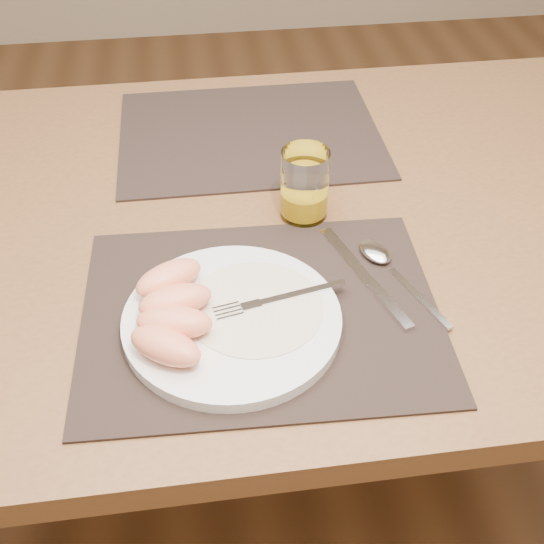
{
  "coord_description": "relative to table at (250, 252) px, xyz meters",
  "views": [
    {
      "loc": [
        -0.08,
        -0.83,
        1.36
      ],
      "look_at": [
        0.01,
        -0.17,
        0.77
      ],
      "focal_mm": 45.0,
      "sensor_mm": 36.0,
      "label": 1
    }
  ],
  "objects": [
    {
      "name": "fork",
      "position": [
        0.0,
        -0.22,
        0.11
      ],
      "size": [
        0.17,
        0.05,
        0.0
      ],
      "color": "silver",
      "rests_on": "plate"
    },
    {
      "name": "juice_glass",
      "position": [
        0.08,
        -0.03,
        0.13
      ],
      "size": [
        0.07,
        0.07,
        0.11
      ],
      "color": "white",
      "rests_on": "placemat_near"
    },
    {
      "name": "placemat_far",
      "position": [
        0.03,
        0.22,
        0.09
      ],
      "size": [
        0.45,
        0.35,
        0.0
      ],
      "primitive_type": "cube",
      "rotation": [
        0.0,
        0.0,
        -0.01
      ],
      "color": "black",
      "rests_on": "table"
    },
    {
      "name": "table",
      "position": [
        0.0,
        0.0,
        0.0
      ],
      "size": [
        1.4,
        0.9,
        0.75
      ],
      "color": "brown",
      "rests_on": "ground"
    },
    {
      "name": "plate",
      "position": [
        -0.05,
        -0.24,
        0.1
      ],
      "size": [
        0.27,
        0.27,
        0.02
      ],
      "primitive_type": "cylinder",
      "color": "white",
      "rests_on": "placemat_near"
    },
    {
      "name": "knife",
      "position": [
        0.14,
        -0.19,
        0.09
      ],
      "size": [
        0.08,
        0.21,
        0.01
      ],
      "color": "silver",
      "rests_on": "placemat_near"
    },
    {
      "name": "ground",
      "position": [
        0.0,
        0.0,
        -0.67
      ],
      "size": [
        5.0,
        5.0,
        0.0
      ],
      "primitive_type": "plane",
      "color": "brown",
      "rests_on": "ground"
    },
    {
      "name": "grapefruit_wedges",
      "position": [
        -0.12,
        -0.24,
        0.12
      ],
      "size": [
        0.11,
        0.2,
        0.04
      ],
      "color": "#FF9368",
      "rests_on": "plate"
    },
    {
      "name": "plate_dressing",
      "position": [
        -0.02,
        -0.23,
        0.1
      ],
      "size": [
        0.17,
        0.17,
        0.0
      ],
      "color": "white",
      "rests_on": "plate"
    },
    {
      "name": "spoon",
      "position": [
        0.17,
        -0.15,
        0.09
      ],
      "size": [
        0.09,
        0.19,
        0.01
      ],
      "color": "silver",
      "rests_on": "placemat_near"
    },
    {
      "name": "placemat_near",
      "position": [
        -0.01,
        -0.22,
        0.09
      ],
      "size": [
        0.46,
        0.37,
        0.0
      ],
      "primitive_type": "cube",
      "rotation": [
        0.0,
        0.0,
        -0.04
      ],
      "color": "black",
      "rests_on": "table"
    }
  ]
}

